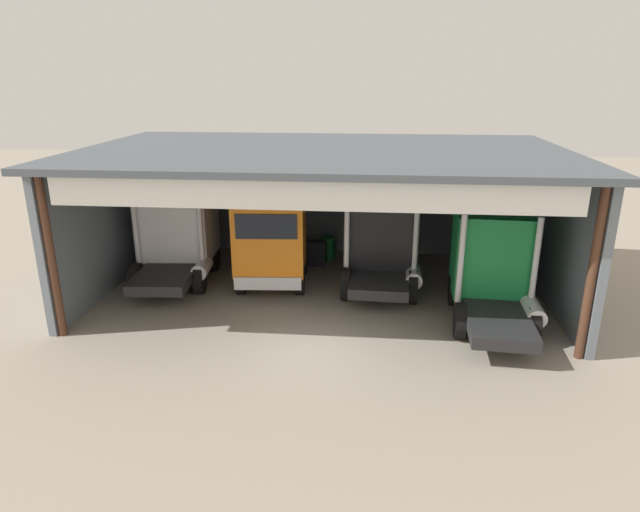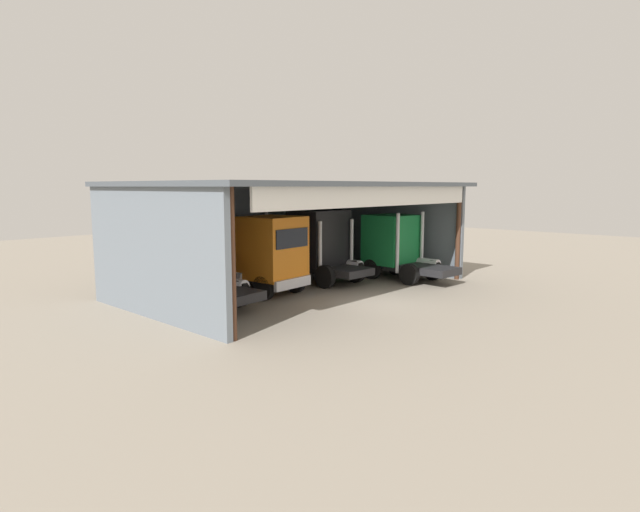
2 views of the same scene
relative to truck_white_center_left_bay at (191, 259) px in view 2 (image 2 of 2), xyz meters
name	(u,v)px [view 2 (image 2 of 2)]	position (x,y,z in m)	size (l,w,h in m)	color
ground_plane	(376,303)	(5.53, -5.28, -1.94)	(80.00, 80.00, 0.00)	gray
workshop_shed	(286,214)	(5.53, 0.15, 1.63)	(15.96, 9.75, 5.08)	slate
truck_white_center_left_bay	(191,259)	(0.00, 0.00, 0.00)	(2.96, 5.20, 3.66)	white
truck_orange_center_bay	(268,253)	(3.63, -0.67, -0.05)	(2.78, 4.50, 3.73)	orange
truck_black_yard_outside	(322,244)	(7.59, -0.36, 0.00)	(2.77, 4.24, 3.69)	black
truck_green_right_bay	(396,246)	(11.01, -2.60, -0.19)	(2.60, 5.17, 3.56)	#197F3D
oil_drum	(251,272)	(5.43, 2.72, -1.48)	(0.58, 0.58, 0.91)	#197233
tool_cart	(254,274)	(4.95, 1.87, -1.44)	(0.90, 0.60, 1.00)	black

